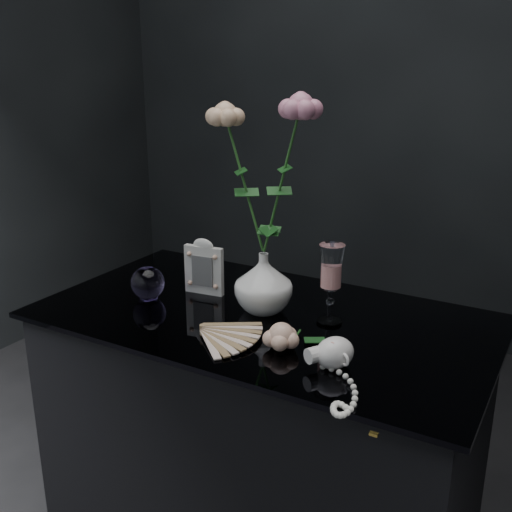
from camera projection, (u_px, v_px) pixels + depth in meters
The scene contains 9 objects.
table at pixel (262, 452), 1.52m from camera, with size 1.05×0.58×0.76m.
vase at pixel (263, 283), 1.40m from camera, with size 0.14×0.14×0.14m, color white.
wine_glass at pixel (331, 285), 1.33m from camera, with size 0.06×0.06×0.18m, color white, non-canonical shape.
picture_frame at pixel (204, 266), 1.51m from camera, with size 0.11×0.08×0.15m, color silver, non-canonical shape.
paperweight at pixel (148, 283), 1.48m from camera, with size 0.08×0.08×0.08m, color #8B73BB, non-canonical shape.
paper_fan at pixel (203, 329), 1.29m from camera, with size 0.26×0.20×0.03m, color beige, non-canonical shape.
loose_rose at pixel (281, 336), 1.23m from camera, with size 0.13×0.17×0.06m, color beige, non-canonical shape.
pearl_jar at pixel (335, 351), 1.15m from camera, with size 0.22×0.23×0.07m, color white, non-canonical shape.
roses at pixel (263, 168), 1.32m from camera, with size 0.25×0.10×0.41m.
Camera 1 is at (0.63, -1.08, 1.32)m, focal length 42.00 mm.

